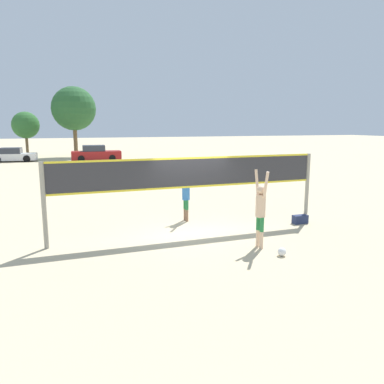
{
  "coord_description": "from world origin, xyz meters",
  "views": [
    {
      "loc": [
        -4.07,
        -11.05,
        3.46
      ],
      "look_at": [
        0.0,
        0.0,
        1.36
      ],
      "focal_mm": 35.0,
      "sensor_mm": 36.0,
      "label": 1
    }
  ],
  "objects": [
    {
      "name": "ground_plane",
      "position": [
        0.0,
        0.0,
        0.0
      ],
      "size": [
        200.0,
        200.0,
        0.0
      ],
      "primitive_type": "plane",
      "color": "beige"
    },
    {
      "name": "volleyball_net",
      "position": [
        0.0,
        0.0,
        1.77
      ],
      "size": [
        8.99,
        0.13,
        2.48
      ],
      "color": "gray",
      "rests_on": "ground_plane"
    },
    {
      "name": "player_spiker",
      "position": [
        1.32,
        -2.03,
        1.18
      ],
      "size": [
        0.28,
        0.72,
        2.24
      ],
      "rotation": [
        0.0,
        0.0,
        1.57
      ],
      "color": "beige",
      "rests_on": "ground_plane"
    },
    {
      "name": "player_blocker",
      "position": [
        0.35,
        1.59,
        1.01
      ],
      "size": [
        0.28,
        0.68,
        1.95
      ],
      "rotation": [
        0.0,
        0.0,
        -1.57
      ],
      "color": "#8C664C",
      "rests_on": "ground_plane"
    },
    {
      "name": "volleyball",
      "position": [
        1.52,
        -2.87,
        0.12
      ],
      "size": [
        0.23,
        0.23,
        0.23
      ],
      "color": "white",
      "rests_on": "ground_plane"
    },
    {
      "name": "gear_bag",
      "position": [
        4.06,
        -0.18,
        0.15
      ],
      "size": [
        0.55,
        0.25,
        0.3
      ],
      "color": "navy",
      "rests_on": "ground_plane"
    },
    {
      "name": "parked_car_near",
      "position": [
        -7.84,
        29.08,
        0.6
      ],
      "size": [
        4.31,
        2.16,
        1.35
      ],
      "rotation": [
        0.0,
        0.0,
        -0.09
      ],
      "color": "silver",
      "rests_on": "ground_plane"
    },
    {
      "name": "parked_car_far",
      "position": [
        -0.2,
        27.0,
        0.69
      ],
      "size": [
        4.84,
        2.18,
        1.55
      ],
      "rotation": [
        0.0,
        0.0,
        -0.06
      ],
      "color": "maroon",
      "rests_on": "ground_plane"
    },
    {
      "name": "tree_left_cluster",
      "position": [
        -1.76,
        32.6,
        5.27
      ],
      "size": [
        4.74,
        4.74,
        7.66
      ],
      "color": "brown",
      "rests_on": "ground_plane"
    },
    {
      "name": "tree_right_cluster",
      "position": [
        -6.75,
        33.11,
        3.49
      ],
      "size": [
        2.83,
        2.83,
        4.93
      ],
      "color": "brown",
      "rests_on": "ground_plane"
    }
  ]
}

